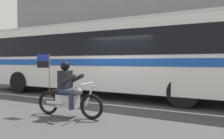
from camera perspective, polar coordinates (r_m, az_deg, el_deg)
name	(u,v)px	position (r m, az deg, el deg)	size (l,w,h in m)	color
ground_plane	(119,102)	(8.44, 1.76, -8.54)	(60.00, 60.00, 0.00)	#3D3D3F
sidewalk_curb	(156,86)	(13.17, 11.32, -4.38)	(28.00, 3.80, 0.15)	#A39E93
lane_center_stripe	(112,105)	(7.91, -0.13, -9.24)	(26.60, 0.14, 0.01)	silver
transit_bus	(104,54)	(9.97, -2.21, 3.98)	(13.44, 2.78, 3.22)	white
motorcycle_with_rider	(68,93)	(6.31, -11.43, -6.10)	(2.19, 0.64, 1.78)	black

